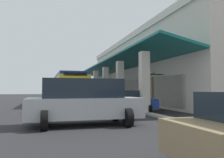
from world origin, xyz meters
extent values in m
plane|color=#262628|center=(0.00, 8.00, 0.00)|extent=(120.00, 120.00, 0.00)
cube|color=#9E998E|center=(-0.75, 4.97, 0.06)|extent=(36.60, 0.50, 0.12)
cube|color=beige|center=(-0.75, 14.67, 3.58)|extent=(30.50, 13.67, 7.16)
cube|color=silver|center=(-0.75, 14.67, 7.46)|extent=(30.80, 13.97, 0.60)
cube|color=beige|center=(-13.45, 4.91, 1.97)|extent=(0.55, 0.55, 3.94)
cube|color=beige|center=(-8.37, 4.91, 1.97)|extent=(0.55, 0.55, 3.94)
cube|color=beige|center=(-3.29, 4.91, 1.97)|extent=(0.55, 0.55, 3.94)
cube|color=beige|center=(1.80, 4.91, 1.97)|extent=(0.55, 0.55, 3.94)
cube|color=beige|center=(6.88, 4.91, 1.97)|extent=(0.55, 0.55, 3.94)
cube|color=beige|center=(11.96, 4.91, 1.97)|extent=(0.55, 0.55, 3.94)
cube|color=#146B66|center=(-0.75, 6.24, 4.29)|extent=(30.50, 3.16, 0.82)
cube|color=#19232D|center=(-0.75, 7.88, 1.40)|extent=(25.62, 0.08, 2.40)
cube|color=navy|center=(0.79, 1.12, 1.73)|extent=(11.05, 2.76, 2.75)
cube|color=yellow|center=(0.79, 1.12, 2.65)|extent=(11.07, 2.78, 0.36)
cube|color=#19232D|center=(0.49, 1.11, 1.95)|extent=(9.29, 2.75, 0.90)
cube|color=#19232D|center=(6.26, 1.22, 1.85)|extent=(0.10, 2.24, 1.20)
cube|color=black|center=(6.27, 1.22, 2.82)|extent=(0.10, 1.94, 0.28)
cube|color=black|center=(6.39, 1.22, 0.45)|extent=(0.25, 2.45, 0.24)
cube|color=silver|center=(6.29, 2.11, 0.75)|extent=(0.06, 0.24, 0.16)
cube|color=silver|center=(6.32, 0.33, 0.75)|extent=(0.06, 0.24, 0.16)
cube|color=silver|center=(-0.71, 1.09, 3.22)|extent=(2.43, 1.83, 0.24)
cylinder|color=black|center=(4.39, 2.46, 0.50)|extent=(1.00, 0.30, 1.00)
cylinder|color=black|center=(4.44, -0.09, 0.50)|extent=(1.00, 0.30, 1.00)
cylinder|color=black|center=(-2.32, 2.33, 0.50)|extent=(1.00, 0.30, 1.00)
cylinder|color=black|center=(-2.27, -0.22, 0.50)|extent=(1.00, 0.30, 1.00)
cube|color=navy|center=(11.02, 3.74, 0.60)|extent=(2.08, 4.51, 0.66)
cube|color=#19232D|center=(11.01, 3.54, 1.20)|extent=(1.74, 2.56, 0.54)
cylinder|color=black|center=(10.22, 5.29, 0.32)|extent=(0.64, 0.22, 0.64)
cylinder|color=black|center=(12.02, 5.17, 0.32)|extent=(0.64, 0.22, 0.64)
cylinder|color=black|center=(10.02, 2.30, 0.32)|extent=(0.64, 0.22, 0.64)
cylinder|color=black|center=(11.82, 2.19, 0.32)|extent=(0.64, 0.22, 0.64)
cylinder|color=black|center=(20.95, 1.94, 0.32)|extent=(0.64, 0.22, 0.64)
cube|color=#B2B5BA|center=(15.47, 0.57, 0.75)|extent=(1.98, 4.81, 0.84)
cube|color=#19232D|center=(15.47, 0.47, 1.57)|extent=(1.74, 3.27, 0.80)
cylinder|color=black|center=(14.50, 2.20, 0.38)|extent=(0.76, 0.26, 0.76)
cylinder|color=black|center=(16.45, 2.19, 0.38)|extent=(0.76, 0.26, 0.76)
cylinder|color=black|center=(14.48, -1.06, 0.38)|extent=(0.76, 0.26, 0.76)
cylinder|color=black|center=(16.43, -1.07, 0.38)|extent=(0.76, 0.26, 0.76)
cylinder|color=navy|center=(9.86, -0.68, 0.43)|extent=(0.16, 0.16, 0.85)
cylinder|color=navy|center=(10.23, -0.63, 0.43)|extent=(0.16, 0.16, 0.85)
cube|color=#B23333|center=(10.04, -0.66, 1.17)|extent=(0.38, 0.54, 0.64)
sphere|color=beige|center=(10.04, -0.66, 1.61)|extent=(0.23, 0.23, 0.23)
cylinder|color=#B23333|center=(9.89, -0.92, 1.20)|extent=(0.09, 0.09, 0.58)
cylinder|color=#B23333|center=(10.19, -0.39, 1.20)|extent=(0.09, 0.09, 0.58)
cube|color=brown|center=(9.54, 6.65, 0.27)|extent=(0.72, 0.72, 0.55)
cylinder|color=#332319|center=(9.54, 6.65, 0.56)|extent=(0.62, 0.62, 0.02)
cylinder|color=brown|center=(9.54, 6.65, 1.53)|extent=(0.16, 0.16, 1.97)
ellipsoid|color=#1E6028|center=(9.92, 6.55, 2.73)|extent=(0.82, 0.41, 0.14)
ellipsoid|color=#1E6028|center=(9.72, 7.05, 2.66)|extent=(0.55, 0.89, 0.16)
ellipsoid|color=#1E6028|center=(9.23, 6.84, 2.73)|extent=(0.73, 0.57, 0.16)
ellipsoid|color=#1E6028|center=(9.11, 6.36, 2.68)|extent=(0.98, 0.75, 0.17)
ellipsoid|color=#1E6028|center=(9.59, 6.22, 2.65)|extent=(0.31, 0.88, 0.15)
camera|label=1|loc=(25.20, -0.95, 1.51)|focal=36.35mm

